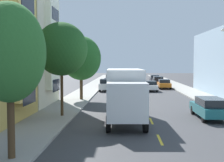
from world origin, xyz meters
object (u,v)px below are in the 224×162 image
street_tree_nearest (10,53)px  parked_pickup_silver (107,85)px  parked_wagon_teal (210,107)px  moving_white_sedan (150,86)px  parked_sedan_orange (164,84)px  street_tree_second (61,49)px  street_tree_third (81,58)px  parked_wagon_charcoal (155,78)px  parked_sedan_red (109,82)px  parked_pickup_forest (111,79)px  delivery_box_truck (125,92)px  parked_wagon_black (158,80)px

street_tree_nearest → parked_pickup_silver: bearing=86.1°
parked_wagon_teal → moving_white_sedan: (-2.46, 21.09, -0.05)m
parked_pickup_silver → parked_sedan_orange: size_ratio=1.18×
street_tree_second → street_tree_third: size_ratio=1.02×
parked_wagon_charcoal → moving_white_sedan: (-2.54, -19.28, -0.05)m
parked_wagon_teal → parked_sedan_red: 29.78m
street_tree_third → parked_sedan_red: bearing=83.8°
street_tree_nearest → parked_sedan_orange: street_tree_nearest is taller
parked_sedan_orange → parked_pickup_forest: size_ratio=0.85×
street_tree_third → parked_wagon_teal: street_tree_third is taller
street_tree_nearest → delivery_box_truck: bearing=61.8°
street_tree_nearest → parked_wagon_charcoal: bearing=77.9°
street_tree_nearest → parked_pickup_forest: 46.15m
street_tree_nearest → delivery_box_truck: (4.59, 8.55, -2.40)m
parked_sedan_red → street_tree_second: bearing=-94.0°
parked_wagon_charcoal → parked_sedan_red: parked_wagon_charcoal is taller
parked_wagon_teal → parked_pickup_silver: (-8.55, 21.17, 0.02)m
delivery_box_truck → parked_wagon_charcoal: bearing=81.6°
parked_pickup_silver → parked_wagon_charcoal: 21.05m
parked_sedan_red → street_tree_nearest: bearing=-93.0°
parked_sedan_orange → moving_white_sedan: same height
street_tree_nearest → moving_white_sedan: 32.21m
delivery_box_truck → street_tree_third: bearing=112.3°
parked_wagon_black → parked_pickup_forest: 9.00m
parked_sedan_orange → parked_wagon_black: size_ratio=0.97×
delivery_box_truck → parked_wagon_charcoal: delivery_box_truck is taller
street_tree_nearest → street_tree_third: bearing=90.0°
street_tree_third → parked_pickup_silver: 12.03m
delivery_box_truck → parked_sedan_red: (-2.58, 29.79, -1.23)m
parked_pickup_forest → moving_white_sedan: size_ratio=1.19×
street_tree_second → parked_sedan_orange: bearing=67.0°
parked_pickup_forest → parked_wagon_charcoal: bearing=25.7°
parked_wagon_black → parked_pickup_forest: bearing=167.3°
street_tree_nearest → parked_wagon_teal: bearing=42.7°
parked_wagon_teal → parked_pickup_forest: size_ratio=0.88×
street_tree_third → parked_wagon_black: 26.76m
street_tree_third → moving_white_sedan: street_tree_third is taller
parked_pickup_silver → parked_sedan_red: bearing=90.8°
moving_white_sedan → parked_wagon_black: bearing=79.1°
delivery_box_truck → parked_wagon_teal: (6.07, 1.30, -1.18)m
street_tree_nearest → parked_wagon_black: bearing=76.3°
parked_wagon_charcoal → parked_wagon_black: bearing=-90.2°
street_tree_third → parked_sedan_orange: street_tree_third is taller
parked_sedan_orange → parked_sedan_red: 9.27m
street_tree_second → delivery_box_truck: 5.64m
street_tree_nearest → moving_white_sedan: street_tree_nearest is taller
street_tree_third → parked_wagon_teal: (10.66, -9.90, -3.67)m
parked_wagon_black → parked_pickup_forest: (-8.78, 1.98, 0.02)m
street_tree_second → parked_sedan_red: size_ratio=1.50×
parked_sedan_orange → parked_wagon_black: parked_wagon_black is taller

